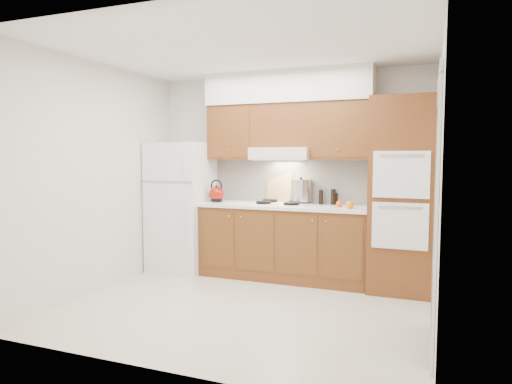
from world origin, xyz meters
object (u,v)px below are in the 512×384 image
fridge (182,207)px  oven_cabinet (402,195)px  kettle (216,194)px  stock_pot (301,191)px

fridge → oven_cabinet: bearing=0.7°
kettle → stock_pot: (1.09, 0.20, 0.06)m
fridge → stock_pot: fridge is taller
kettle → stock_pot: stock_pot is taller
oven_cabinet → stock_pot: oven_cabinet is taller
oven_cabinet → kettle: bearing=-179.6°
stock_pot → oven_cabinet: bearing=-8.5°
fridge → oven_cabinet: (2.85, 0.03, 0.24)m
oven_cabinet → kettle: oven_cabinet is taller
oven_cabinet → stock_pot: size_ratio=8.12×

